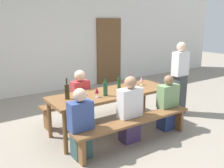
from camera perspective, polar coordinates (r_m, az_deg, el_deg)
The scene contains 19 objects.
ground_plane at distance 4.81m, azimuth 0.00°, elevation -10.43°, with size 24.00×24.00×0.00m, color gray.
back_wall at distance 7.35m, azimuth -14.81°, elevation 10.67°, with size 14.00×0.20×3.20m, color silver.
wooden_door at distance 8.17m, azimuth -0.68°, elevation 7.60°, with size 0.90×0.06×2.10m, color brown.
tasting_table at distance 4.57m, azimuth 0.00°, elevation -2.71°, with size 2.35×0.80×0.75m.
bench_near at distance 4.16m, azimuth 5.46°, elevation -9.22°, with size 2.25×0.30×0.45m.
bench_far at distance 5.23m, azimuth -4.29°, elevation -4.13°, with size 2.25×0.30×0.45m.
wine_bottle_0 at distance 4.28m, azimuth -1.54°, elevation -1.03°, with size 0.08×0.08×0.34m.
wine_bottle_1 at distance 4.17m, azimuth -10.35°, elevation -1.68°, with size 0.08×0.08×0.35m.
wine_bottle_2 at distance 4.57m, azimuth 1.64°, elevation -0.06°, with size 0.07×0.07×0.33m.
wine_glass_0 at distance 4.78m, azimuth 3.73°, elevation 0.41°, with size 0.06×0.06×0.17m.
wine_glass_1 at distance 5.01m, azimuth 5.20°, elevation 1.18°, with size 0.07×0.07×0.18m.
wine_glass_2 at distance 4.21m, azimuth -3.51°, elevation -1.57°, with size 0.07×0.07×0.17m.
wine_glass_3 at distance 4.35m, azimuth -6.77°, elevation -1.11°, with size 0.06×0.06×0.17m.
wine_glass_4 at distance 5.04m, azimuth 6.85°, elevation 1.11°, with size 0.07×0.07×0.18m.
seated_guest_near_0 at distance 3.74m, azimuth -7.23°, elevation -9.44°, with size 0.36×0.24×1.09m.
seated_guest_near_1 at distance 4.19m, azimuth 4.14°, elevation -6.31°, with size 0.41×0.24×1.15m.
seated_guest_near_2 at distance 4.79m, azimuth 12.70°, elevation -4.60°, with size 0.41×0.24×1.06m.
seated_guest_far_0 at distance 4.88m, azimuth -7.27°, elevation -3.37°, with size 0.34×0.24×1.11m.
standing_host at distance 5.57m, azimuth 15.29°, elevation 1.02°, with size 0.34×0.24×1.59m.
Camera 1 is at (-2.44, -3.62, 2.03)m, focal length 39.55 mm.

